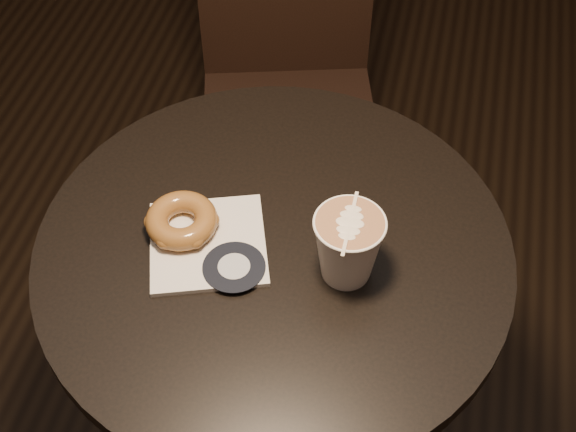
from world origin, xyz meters
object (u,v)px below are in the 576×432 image
Objects in this scene: doughnut at (182,220)px; pastry_bag at (208,243)px; latte_cup at (348,248)px; chair at (288,59)px; cafe_table at (275,319)px.

pastry_bag is at bearing -21.45° from doughnut.
latte_cup is (0.25, -0.02, 0.03)m from doughnut.
doughnut is at bearing -106.15° from chair.
cafe_table is at bearing -94.70° from chair.
chair is 8.76× the size of latte_cup.
cafe_table is 0.22m from pastry_bag.
doughnut reaches higher than cafe_table.
chair is 5.79× the size of pastry_bag.
cafe_table is 4.51× the size of pastry_bag.
chair is at bearing 74.10° from pastry_bag.
chair is 0.72m from doughnut.
cafe_table is 0.26m from doughnut.
doughnut is (-0.01, -0.68, 0.24)m from chair.
latte_cup is (0.20, -0.00, 0.05)m from pastry_bag.
cafe_table is at bearing -6.20° from pastry_bag.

